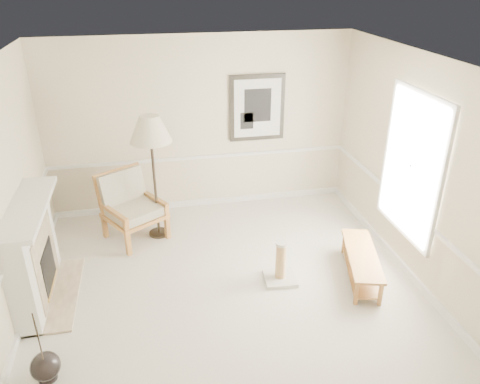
# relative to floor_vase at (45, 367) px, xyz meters

# --- Properties ---
(ground) EXTENTS (5.50, 5.50, 0.00)m
(ground) POSITION_rel_floor_vase_xyz_m (2.06, 0.80, -0.16)
(ground) COLOR silver
(ground) RESTS_ON ground
(room) EXTENTS (5.04, 5.54, 2.92)m
(room) POSITION_rel_floor_vase_xyz_m (2.20, 0.88, 1.71)
(room) COLOR beige
(room) RESTS_ON ground
(fireplace) EXTENTS (0.64, 1.64, 1.31)m
(fireplace) POSITION_rel_floor_vase_xyz_m (-0.28, 1.40, 0.48)
(fireplace) COLOR white
(fireplace) RESTS_ON ground
(floor_vase) EXTENTS (0.30, 0.30, 0.88)m
(floor_vase) POSITION_rel_floor_vase_xyz_m (0.00, 0.00, 0.00)
(floor_vase) COLOR black
(floor_vase) RESTS_ON ground
(armchair) EXTENTS (1.10, 1.12, 1.04)m
(armchair) POSITION_rel_floor_vase_xyz_m (0.84, 2.74, 0.40)
(armchair) COLOR #A37234
(armchair) RESTS_ON ground
(floor_lamp) EXTENTS (0.75, 0.75, 1.92)m
(floor_lamp) POSITION_rel_floor_vase_xyz_m (1.25, 2.67, 1.52)
(floor_lamp) COLOR black
(floor_lamp) RESTS_ON ground
(bench) EXTENTS (0.71, 1.34, 0.37)m
(bench) POSITION_rel_floor_vase_xyz_m (3.88, 1.00, 0.08)
(bench) COLOR #A37234
(bench) RESTS_ON ground
(scratching_post) EXTENTS (0.45, 0.45, 0.59)m
(scratching_post) POSITION_rel_floor_vase_xyz_m (2.79, 1.14, 0.03)
(scratching_post) COLOR beige
(scratching_post) RESTS_ON ground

